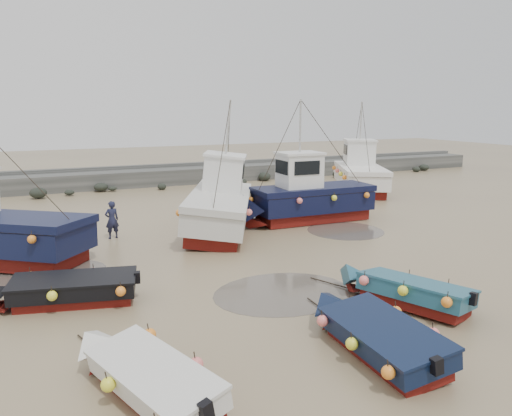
# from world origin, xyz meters

# --- Properties ---
(ground) EXTENTS (120.00, 120.00, 0.00)m
(ground) POSITION_xyz_m (0.00, 0.00, 0.00)
(ground) COLOR #91805D
(ground) RESTS_ON ground
(seawall) EXTENTS (60.00, 4.92, 1.50)m
(seawall) POSITION_xyz_m (0.05, 21.99, 0.63)
(seawall) COLOR #5E5E5A
(seawall) RESTS_ON ground
(puddle_a) EXTENTS (4.60, 4.60, 0.01)m
(puddle_a) POSITION_xyz_m (-2.50, -2.28, 0.00)
(puddle_a) COLOR #554D44
(puddle_a) RESTS_ON ground
(puddle_b) EXTENTS (3.66, 3.66, 0.01)m
(puddle_b) POSITION_xyz_m (4.10, 3.77, 0.00)
(puddle_b) COLOR #554D44
(puddle_b) RESTS_ON ground
(puddle_c) EXTENTS (4.14, 4.14, 0.01)m
(puddle_c) POSITION_xyz_m (-9.33, 2.93, 0.00)
(puddle_c) COLOR #554D44
(puddle_c) RESTS_ON ground
(puddle_d) EXTENTS (5.33, 5.33, 0.01)m
(puddle_d) POSITION_xyz_m (1.61, 9.57, 0.00)
(puddle_d) COLOR #554D44
(puddle_d) RESTS_ON ground
(dinghy_0) EXTENTS (2.49, 5.61, 1.43)m
(dinghy_0) POSITION_xyz_m (-7.72, -6.24, 0.55)
(dinghy_0) COLOR maroon
(dinghy_0) RESTS_ON ground
(dinghy_1) EXTENTS (2.14, 5.81, 1.43)m
(dinghy_1) POSITION_xyz_m (-2.23, -6.69, 0.55)
(dinghy_1) COLOR maroon
(dinghy_1) RESTS_ON ground
(dinghy_2) EXTENTS (2.87, 5.28, 1.43)m
(dinghy_2) POSITION_xyz_m (0.30, -4.68, 0.56)
(dinghy_2) COLOR maroon
(dinghy_2) RESTS_ON ground
(dinghy_4) EXTENTS (5.87, 2.57, 1.43)m
(dinghy_4) POSITION_xyz_m (-9.01, -0.33, 0.55)
(dinghy_4) COLOR maroon
(dinghy_4) RESTS_ON ground
(cabin_boat_1) EXTENTS (6.33, 10.55, 6.22)m
(cabin_boat_1) POSITION_xyz_m (-1.29, 6.87, 1.31)
(cabin_boat_1) COLOR maroon
(cabin_boat_1) RESTS_ON ground
(cabin_boat_2) EXTENTS (9.39, 2.89, 6.22)m
(cabin_boat_2) POSITION_xyz_m (3.14, 6.25, 1.37)
(cabin_boat_2) COLOR maroon
(cabin_boat_2) RESTS_ON ground
(cabin_boat_3) EXTENTS (6.03, 9.48, 6.22)m
(cabin_boat_3) POSITION_xyz_m (11.66, 13.15, 1.35)
(cabin_boat_3) COLOR maroon
(cabin_boat_3) RESTS_ON ground
(person) EXTENTS (0.70, 0.52, 1.73)m
(person) POSITION_xyz_m (-6.38, 6.99, 0.00)
(person) COLOR #1B1E37
(person) RESTS_ON ground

